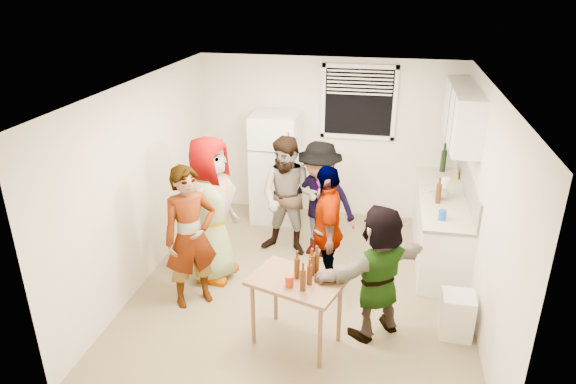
% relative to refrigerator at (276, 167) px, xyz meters
% --- Properties ---
extents(room, '(4.00, 4.50, 2.50)m').
position_rel_refrigerator_xyz_m(room, '(0.75, -1.88, -0.85)').
color(room, silver).
rests_on(room, ground).
extents(window, '(1.12, 0.10, 1.06)m').
position_rel_refrigerator_xyz_m(window, '(1.20, 0.33, 1.00)').
color(window, white).
rests_on(window, room).
extents(refrigerator, '(0.70, 0.70, 1.70)m').
position_rel_refrigerator_xyz_m(refrigerator, '(0.00, 0.00, 0.00)').
color(refrigerator, white).
rests_on(refrigerator, ground).
extents(counter_lower, '(0.60, 2.20, 0.86)m').
position_rel_refrigerator_xyz_m(counter_lower, '(2.45, -0.73, -0.42)').
color(counter_lower, white).
rests_on(counter_lower, ground).
extents(countertop, '(0.64, 2.22, 0.04)m').
position_rel_refrigerator_xyz_m(countertop, '(2.45, -0.73, 0.03)').
color(countertop, beige).
rests_on(countertop, counter_lower).
extents(backsplash, '(0.03, 2.20, 0.36)m').
position_rel_refrigerator_xyz_m(backsplash, '(2.74, -0.73, 0.23)').
color(backsplash, beige).
rests_on(backsplash, countertop).
extents(upper_cabinets, '(0.34, 1.60, 0.70)m').
position_rel_refrigerator_xyz_m(upper_cabinets, '(2.58, -0.53, 1.10)').
color(upper_cabinets, white).
rests_on(upper_cabinets, room).
extents(kettle, '(0.25, 0.22, 0.19)m').
position_rel_refrigerator_xyz_m(kettle, '(2.40, -0.85, 0.05)').
color(kettle, silver).
rests_on(kettle, countertop).
extents(paper_towel, '(0.12, 0.12, 0.27)m').
position_rel_refrigerator_xyz_m(paper_towel, '(2.43, -0.81, 0.05)').
color(paper_towel, white).
rests_on(paper_towel, countertop).
extents(wine_bottle, '(0.08, 0.08, 0.32)m').
position_rel_refrigerator_xyz_m(wine_bottle, '(2.50, 0.19, 0.05)').
color(wine_bottle, black).
rests_on(wine_bottle, countertop).
extents(beer_bottle_counter, '(0.07, 0.07, 0.26)m').
position_rel_refrigerator_xyz_m(beer_bottle_counter, '(2.35, -1.01, 0.05)').
color(beer_bottle_counter, '#47230C').
rests_on(beer_bottle_counter, countertop).
extents(blue_cup, '(0.09, 0.09, 0.13)m').
position_rel_refrigerator_xyz_m(blue_cup, '(2.37, -1.51, 0.05)').
color(blue_cup, '#1F49B5').
rests_on(blue_cup, countertop).
extents(picture_frame, '(0.02, 0.20, 0.17)m').
position_rel_refrigerator_xyz_m(picture_frame, '(2.67, -0.04, 0.13)').
color(picture_frame, gold).
rests_on(picture_frame, countertop).
extents(trash_bin, '(0.34, 0.34, 0.49)m').
position_rel_refrigerator_xyz_m(trash_bin, '(2.52, -2.48, -0.60)').
color(trash_bin, silver).
rests_on(trash_bin, ground).
extents(serving_table, '(1.05, 0.86, 0.77)m').
position_rel_refrigerator_xyz_m(serving_table, '(0.86, -2.94, -0.85)').
color(serving_table, brown).
rests_on(serving_table, ground).
extents(beer_bottle_table, '(0.06, 0.06, 0.21)m').
position_rel_refrigerator_xyz_m(beer_bottle_table, '(1.00, -2.99, -0.08)').
color(beer_bottle_table, '#47230C').
rests_on(beer_bottle_table, serving_table).
extents(red_cup, '(0.09, 0.09, 0.11)m').
position_rel_refrigerator_xyz_m(red_cup, '(0.81, -3.06, -0.08)').
color(red_cup, '#AF2708').
rests_on(red_cup, serving_table).
extents(guest_grey, '(1.99, 1.19, 0.60)m').
position_rel_refrigerator_xyz_m(guest_grey, '(-0.41, -1.85, -0.85)').
color(guest_grey, gray).
rests_on(guest_grey, ground).
extents(guest_stripe, '(1.56, 1.72, 0.41)m').
position_rel_refrigerator_xyz_m(guest_stripe, '(-0.46, -2.44, -0.85)').
color(guest_stripe, '#141933').
rests_on(guest_stripe, ground).
extents(guest_back_left, '(1.04, 1.77, 0.63)m').
position_rel_refrigerator_xyz_m(guest_back_left, '(0.41, -1.07, -0.85)').
color(guest_back_left, brown).
rests_on(guest_back_left, ground).
extents(guest_back_right, '(1.41, 1.83, 0.61)m').
position_rel_refrigerator_xyz_m(guest_back_right, '(0.82, -1.03, -0.85)').
color(guest_back_right, '#424247').
rests_on(guest_back_right, ground).
extents(guest_black, '(1.76, 1.22, 0.40)m').
position_rel_refrigerator_xyz_m(guest_black, '(1.03, -1.87, -0.85)').
color(guest_black, black).
rests_on(guest_black, ground).
extents(guest_orange, '(2.04, 2.05, 0.44)m').
position_rel_refrigerator_xyz_m(guest_orange, '(1.67, -2.61, -0.85)').
color(guest_orange, '#E69350').
rests_on(guest_orange, ground).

